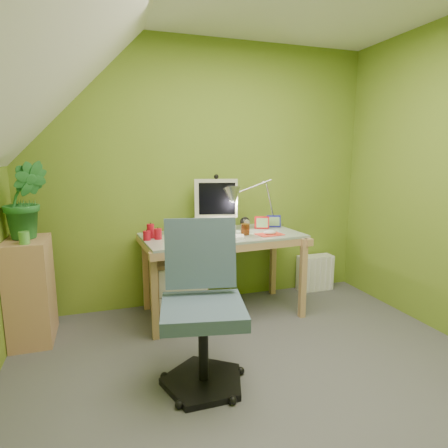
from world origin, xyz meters
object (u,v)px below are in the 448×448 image
object	(u,v)px
desk	(222,274)
radiator	(315,273)
desk_lamp	(263,193)
side_ledge	(31,290)
potted_plant	(26,200)
monitor	(216,204)
task_chair	(203,308)

from	to	relation	value
desk	radiator	xyz separation A→B (m)	(1.09, 0.26, -0.18)
desk	radiator	bearing A→B (deg)	8.85
desk_lamp	side_ledge	bearing A→B (deg)	179.85
desk_lamp	radiator	bearing A→B (deg)	1.44
potted_plant	radiator	xyz separation A→B (m)	(2.59, 0.22, -0.88)
desk_lamp	side_ledge	xyz separation A→B (m)	(-1.96, -0.19, -0.65)
potted_plant	side_ledge	bearing A→B (deg)	-107.67
monitor	side_ledge	distance (m)	1.62
radiator	desk_lamp	bearing A→B (deg)	-173.35
side_ledge	potted_plant	bearing A→B (deg)	72.33
monitor	potted_plant	world-z (taller)	potted_plant
potted_plant	radiator	size ratio (longest dim) A/B	1.56
task_chair	monitor	bearing A→B (deg)	80.61
desk	desk_lamp	bearing A→B (deg)	17.22
desk	side_ledge	distance (m)	1.51
monitor	side_ledge	xyz separation A→B (m)	(-1.51, -0.19, -0.56)
side_ledge	monitor	bearing A→B (deg)	7.27
desk	potted_plant	bearing A→B (deg)	173.99
monitor	task_chair	distance (m)	1.31
radiator	monitor	bearing A→B (deg)	-176.29
monitor	desk_lamp	bearing A→B (deg)	14.54
task_chair	potted_plant	bearing A→B (deg)	147.55
monitor	task_chair	bearing A→B (deg)	-95.99
desk_lamp	side_ledge	size ratio (longest dim) A/B	0.83
desk	task_chair	bearing A→B (deg)	-118.50
desk	monitor	xyz separation A→B (m)	(0.00, 0.18, 0.60)
desk	monitor	world-z (taller)	monitor
desk_lamp	potted_plant	bearing A→B (deg)	178.44
monitor	desk_lamp	world-z (taller)	desk_lamp
task_chair	radiator	bearing A→B (deg)	50.09
side_ledge	radiator	distance (m)	2.63
monitor	potted_plant	distance (m)	1.50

